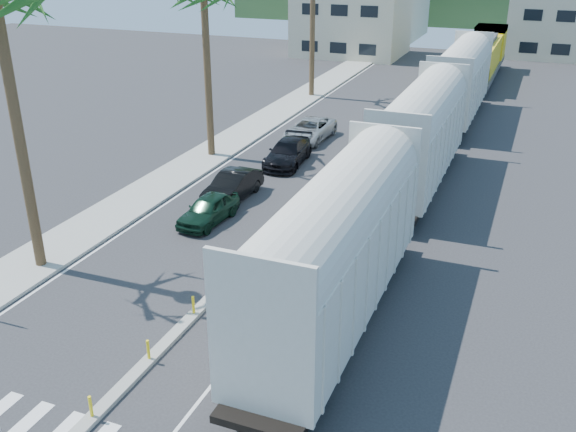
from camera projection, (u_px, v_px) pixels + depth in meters
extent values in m
plane|color=#28282B|center=(113.00, 399.00, 19.64)|extent=(140.00, 140.00, 0.00)
cube|color=gray|center=(230.00, 142.00, 43.75)|extent=(3.00, 90.00, 0.15)
cube|color=black|center=(425.00, 151.00, 41.97)|extent=(0.12, 100.00, 0.06)
cube|color=black|center=(448.00, 154.00, 41.49)|extent=(0.12, 100.00, 0.06)
cube|color=gray|center=(324.00, 182.00, 36.61)|extent=(0.45, 60.00, 0.15)
cylinder|color=yellow|center=(91.00, 406.00, 18.59)|extent=(0.10, 0.10, 0.70)
cylinder|color=yellow|center=(148.00, 349.00, 21.14)|extent=(0.10, 0.10, 0.70)
cylinder|color=yellow|center=(193.00, 305.00, 23.69)|extent=(0.10, 0.10, 0.70)
cylinder|color=yellow|center=(230.00, 269.00, 26.24)|extent=(0.10, 0.10, 0.70)
cylinder|color=yellow|center=(260.00, 239.00, 28.79)|extent=(0.10, 0.10, 0.70)
cylinder|color=yellow|center=(285.00, 214.00, 31.34)|extent=(0.10, 0.10, 0.70)
cylinder|color=yellow|center=(306.00, 193.00, 33.89)|extent=(0.10, 0.10, 0.70)
cylinder|color=yellow|center=(324.00, 175.00, 36.44)|extent=(0.10, 0.10, 0.70)
cylinder|color=yellow|center=(340.00, 159.00, 38.99)|extent=(0.10, 0.10, 0.70)
cylinder|color=yellow|center=(354.00, 146.00, 41.54)|extent=(0.10, 0.10, 0.70)
cylinder|color=yellow|center=(366.00, 133.00, 44.09)|extent=(0.10, 0.10, 0.70)
cylinder|color=yellow|center=(377.00, 123.00, 46.64)|extent=(0.10, 0.10, 0.70)
cylinder|color=yellow|center=(387.00, 113.00, 49.19)|extent=(0.10, 0.10, 0.70)
cylinder|color=yellow|center=(396.00, 104.00, 51.74)|extent=(0.10, 0.10, 0.70)
cylinder|color=yellow|center=(404.00, 96.00, 54.29)|extent=(0.10, 0.10, 0.70)
cube|color=silver|center=(253.00, 146.00, 43.20)|extent=(0.12, 90.00, 0.01)
cube|color=silver|center=(388.00, 162.00, 40.04)|extent=(0.12, 90.00, 0.01)
cube|color=beige|center=(336.00, 259.00, 22.29)|extent=(3.00, 12.88, 3.40)
cylinder|color=beige|center=(337.00, 214.00, 21.61)|extent=(2.90, 12.58, 2.90)
cube|color=black|center=(334.00, 313.00, 23.18)|extent=(2.60, 12.88, 1.00)
cube|color=beige|center=(420.00, 141.00, 35.04)|extent=(3.00, 12.88, 3.40)
cylinder|color=beige|center=(423.00, 110.00, 34.36)|extent=(2.90, 12.58, 2.90)
cube|color=black|center=(417.00, 179.00, 35.93)|extent=(2.60, 12.88, 1.00)
cube|color=beige|center=(459.00, 86.00, 47.79)|extent=(3.00, 12.88, 3.40)
cylinder|color=beige|center=(462.00, 63.00, 47.11)|extent=(2.90, 12.58, 2.90)
cube|color=black|center=(456.00, 115.00, 48.68)|extent=(2.60, 12.88, 1.00)
cube|color=#4C4C4F|center=(481.00, 70.00, 62.06)|extent=(3.00, 17.00, 0.50)
cube|color=yellow|center=(482.00, 55.00, 60.58)|extent=(2.70, 12.24, 2.60)
cube|color=yellow|center=(490.00, 42.00, 66.23)|extent=(3.00, 3.74, 3.20)
cube|color=black|center=(480.00, 76.00, 62.30)|extent=(2.60, 13.60, 0.90)
cylinder|color=brown|center=(20.00, 143.00, 25.24)|extent=(0.44, 0.44, 11.00)
cylinder|color=brown|center=(208.00, 78.00, 39.15)|extent=(0.44, 0.44, 10.00)
cylinder|color=brown|center=(312.00, 26.00, 53.94)|extent=(0.44, 0.44, 12.00)
cube|color=#C1B899|center=(352.00, 19.00, 74.47)|extent=(12.00, 10.00, 8.00)
cube|color=#C1B899|center=(564.00, 25.00, 73.66)|extent=(12.00, 10.00, 7.00)
imported|color=black|center=(208.00, 209.00, 31.45)|extent=(2.16, 4.25, 1.38)
imported|color=black|center=(232.00, 186.00, 34.22)|extent=(1.99, 4.63, 1.48)
imported|color=black|center=(288.00, 152.00, 39.48)|extent=(2.86, 5.42, 1.48)
imported|color=#ADB1B3|center=(310.00, 130.00, 44.12)|extent=(2.78, 5.42, 1.46)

